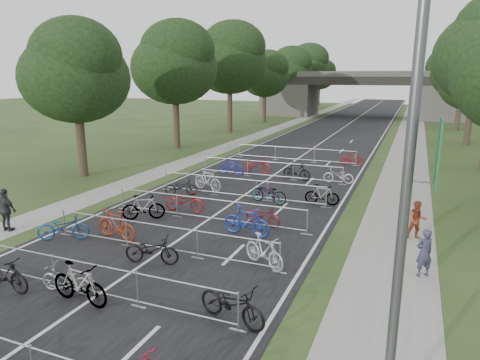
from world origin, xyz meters
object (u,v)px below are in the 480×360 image
(pedestrian_b, at_px, (417,220))
(pedestrian_a, at_px, (424,253))
(overpass_bridge, at_px, (361,94))
(lamppost, at_px, (407,205))
(pedestrian_c, at_px, (6,210))

(pedestrian_b, bearing_deg, pedestrian_a, -101.67)
(overpass_bridge, xyz_separation_m, lamppost, (8.33, -63.00, 0.75))
(overpass_bridge, height_order, lamppost, lamppost)
(lamppost, distance_m, pedestrian_c, 16.55)
(lamppost, relative_size, pedestrian_c, 4.46)
(pedestrian_c, bearing_deg, lamppost, 163.31)
(pedestrian_b, relative_size, pedestrian_c, 0.85)
(pedestrian_b, distance_m, pedestrian_c, 16.88)
(overpass_bridge, relative_size, lamppost, 3.78)
(overpass_bridge, xyz_separation_m, pedestrian_b, (8.76, -52.82, -2.75))
(overpass_bridge, xyz_separation_m, pedestrian_a, (8.99, -56.25, -2.72))
(overpass_bridge, height_order, pedestrian_b, overpass_bridge)
(lamppost, height_order, pedestrian_c, lamppost)
(pedestrian_a, distance_m, pedestrian_c, 16.32)
(lamppost, bearing_deg, pedestrian_b, 87.59)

